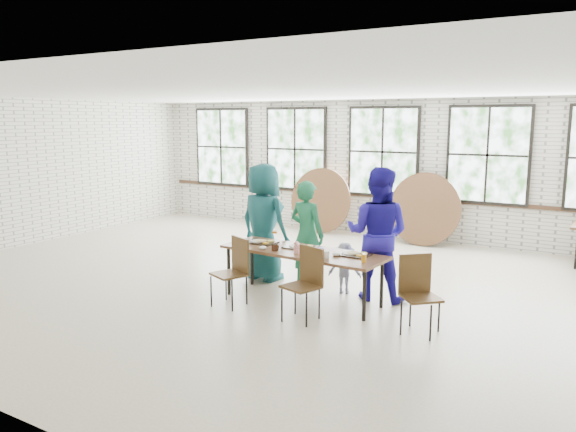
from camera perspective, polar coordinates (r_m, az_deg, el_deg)
name	(u,v)px	position (r m, az deg, el deg)	size (l,w,h in m)	color
room	(383,154)	(12.47, 9.62, 6.23)	(12.00, 12.00, 12.00)	beige
dining_table	(303,254)	(7.95, 1.49, -3.89)	(2.45, 0.96, 0.74)	brown
chair_near_left	(235,266)	(7.87, -5.45, -5.06)	(0.54, 0.54, 0.95)	#4C3319
chair_near_right	(306,277)	(7.28, 1.86, -6.24)	(0.52, 0.51, 0.95)	#4C3319
chair_spare	(418,287)	(7.05, 13.05, -7.03)	(0.58, 0.58, 0.95)	#4C3319
adult_teal	(263,222)	(9.00, -2.51, -0.63)	(0.92, 0.60, 1.89)	#195F54
adult_green	(307,234)	(8.61, 1.92, -1.87)	(0.61, 0.40, 1.66)	#1D7048
toddler	(345,268)	(8.43, 5.77, -5.28)	(0.50, 0.29, 0.77)	#152344
adult_blue	(377,234)	(8.11, 9.08, -1.81)	(0.93, 0.72, 1.91)	#1F1599
tabletop_clutter	(308,250)	(7.87, 2.00, -3.47)	(2.03, 0.61, 0.11)	black
round_tops_leaning	(387,206)	(12.19, 10.06, 0.97)	(3.92, 0.44, 1.49)	brown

